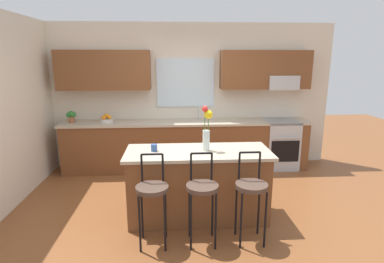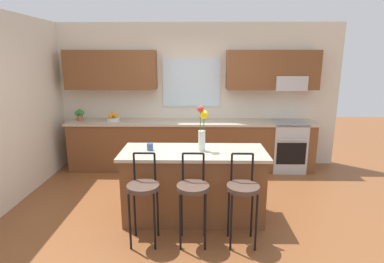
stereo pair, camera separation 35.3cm
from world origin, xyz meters
name	(u,v)px [view 1 (the left image)]	position (x,y,z in m)	size (l,w,h in m)	color
ground_plane	(192,211)	(0.00, 0.00, 0.00)	(14.00, 14.00, 0.00)	brown
back_wall_assembly	(187,88)	(0.03, 1.99, 1.50)	(5.60, 0.50, 2.70)	beige
counter_run	(187,145)	(0.00, 1.70, 0.47)	(4.56, 0.64, 0.92)	brown
sink_faucet	(198,112)	(0.23, 1.84, 1.06)	(0.02, 0.13, 0.23)	#B7BABC
oven_range	(280,144)	(1.79, 1.68, 0.46)	(0.60, 0.64, 0.92)	#B7BABC
kitchen_island	(198,184)	(0.06, -0.16, 0.46)	(1.84, 0.74, 0.92)	brown
bar_stool_near	(152,192)	(-0.49, -0.74, 0.64)	(0.36, 0.36, 1.04)	black
bar_stool_middle	(202,191)	(0.06, -0.74, 0.64)	(0.36, 0.36, 1.04)	black
bar_stool_far	(251,190)	(0.61, -0.74, 0.64)	(0.36, 0.36, 1.04)	black
flower_vase	(207,128)	(0.17, -0.15, 1.21)	(0.14, 0.11, 0.57)	silver
mug_ceramic	(154,148)	(-0.49, -0.14, 0.97)	(0.08, 0.08, 0.09)	#33518C
fruit_bowl_oranges	(107,119)	(-1.46, 1.70, 0.98)	(0.24, 0.24, 0.16)	silver
potted_plant_small	(71,116)	(-2.08, 1.70, 1.04)	(0.18, 0.12, 0.22)	#9E5B3D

